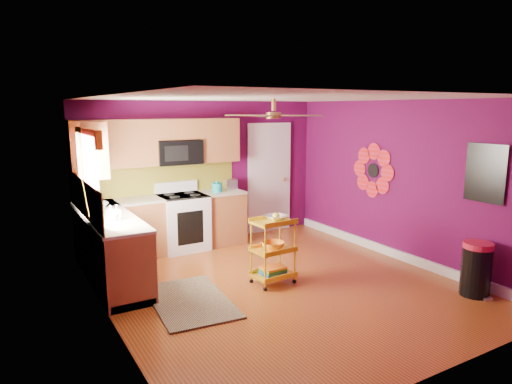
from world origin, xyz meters
TOP-DOWN VIEW (x-y plane):
  - ground at (0.00, 0.00)m, footprint 5.00×5.00m
  - room_envelope at (0.03, 0.00)m, footprint 4.54×5.04m
  - lower_cabinets at (-1.35, 1.82)m, footprint 2.81×2.31m
  - electric_range at (-0.55, 2.17)m, footprint 0.76×0.66m
  - upper_cabinetry at (-1.24, 2.17)m, footprint 2.80×2.30m
  - left_window at (-2.22, 1.05)m, footprint 0.08×1.35m
  - panel_door at (1.35, 2.47)m, footprint 0.95×0.11m
  - right_wall_art at (2.23, -0.34)m, footprint 0.04×2.74m
  - ceiling_fan at (0.00, 0.20)m, footprint 1.01×1.01m
  - shag_rug at (-1.28, 0.10)m, footprint 1.03×1.54m
  - rolling_cart at (-0.05, 0.10)m, footprint 0.57×0.43m
  - trash_can at (1.97, -1.56)m, footprint 0.45×0.45m
  - teal_kettle at (0.08, 2.14)m, footprint 0.18×0.18m
  - toaster at (0.40, 2.26)m, footprint 0.22×0.15m
  - soap_bottle_a at (-1.91, 0.99)m, footprint 0.09×0.09m
  - soap_bottle_b at (-1.94, 1.22)m, footprint 0.12×0.12m
  - counter_dish at (-1.94, 1.92)m, footprint 0.26×0.26m
  - counter_cup at (-1.96, 0.98)m, footprint 0.13×0.13m

SIDE VIEW (x-z plane):
  - ground at x=0.00m, z-range 0.00..0.00m
  - shag_rug at x=-1.28m, z-range 0.00..0.02m
  - trash_can at x=1.97m, z-range 0.00..0.70m
  - lower_cabinets at x=-1.35m, z-range -0.04..0.90m
  - electric_range at x=-0.55m, z-range -0.08..1.05m
  - rolling_cart at x=-0.05m, z-range 0.01..1.00m
  - counter_dish at x=-1.94m, z-range 0.94..1.00m
  - counter_cup at x=-1.96m, z-range 0.94..1.04m
  - soap_bottle_b at x=-1.94m, z-range 0.94..1.09m
  - teal_kettle at x=0.08m, z-range 0.92..1.13m
  - panel_door at x=1.35m, z-range -0.05..2.10m
  - toaster at x=0.40m, z-range 0.94..1.12m
  - soap_bottle_a at x=-1.91m, z-range 0.94..1.14m
  - right_wall_art at x=2.23m, z-range 0.92..1.96m
  - room_envelope at x=0.03m, z-range 0.37..2.89m
  - left_window at x=-2.22m, z-range 1.20..2.28m
  - upper_cabinetry at x=-1.24m, z-range 1.17..2.43m
  - ceiling_fan at x=0.00m, z-range 2.16..2.42m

